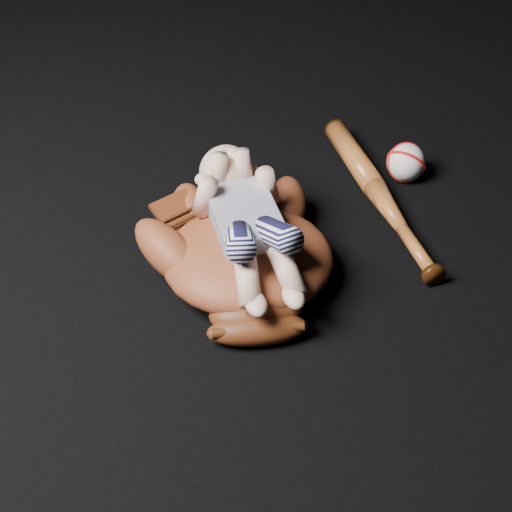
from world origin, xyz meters
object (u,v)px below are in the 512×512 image
(baseball_glove, at_px, (248,252))
(newborn_baby, at_px, (250,222))
(baseball, at_px, (406,162))
(baseball_bat, at_px, (380,196))

(baseball_glove, relative_size, newborn_baby, 1.10)
(baseball, bearing_deg, newborn_baby, -147.65)
(baseball, bearing_deg, baseball_glove, -147.17)
(baseball_glove, height_order, baseball_bat, baseball_glove)
(baseball_bat, bearing_deg, newborn_baby, -151.80)
(baseball_bat, bearing_deg, baseball, 44.79)
(baseball_glove, distance_m, newborn_baby, 0.06)
(baseball_bat, relative_size, baseball, 6.35)
(baseball_glove, height_order, newborn_baby, newborn_baby)
(baseball_bat, distance_m, baseball, 0.11)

